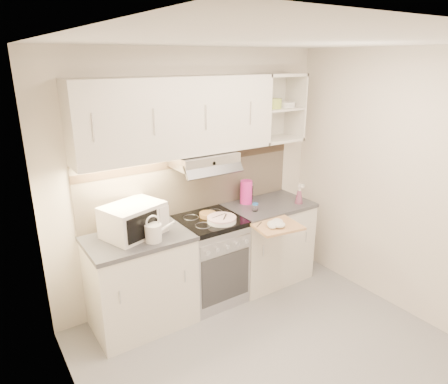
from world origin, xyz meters
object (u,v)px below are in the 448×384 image
object	(u,v)px
spray_bottle	(299,195)
plate_stack	(222,219)
microwave	(133,220)
cutting_board	(276,225)
electric_range	(210,259)
glass_jar	(249,192)
pink_pitcher	(246,192)
watering_can	(154,232)

from	to	relation	value
spray_bottle	plate_stack	bearing A→B (deg)	168.01
microwave	cutting_board	distance (m)	1.34
electric_range	glass_jar	bearing A→B (deg)	17.48
plate_stack	cutting_board	bearing A→B (deg)	-35.83
pink_pitcher	glass_jar	xyz separation A→B (m)	(0.07, 0.05, -0.03)
microwave	glass_jar	xyz separation A→B (m)	(1.39, 0.15, -0.04)
electric_range	pink_pitcher	xyz separation A→B (m)	(0.56, 0.15, 0.58)
glass_jar	cutting_board	world-z (taller)	glass_jar
pink_pitcher	cutting_board	world-z (taller)	pink_pitcher
pink_pitcher	spray_bottle	bearing A→B (deg)	-43.22
microwave	pink_pitcher	size ratio (longest dim) A/B	2.33
pink_pitcher	glass_jar	world-z (taller)	pink_pitcher
electric_range	watering_can	bearing A→B (deg)	-165.54
electric_range	spray_bottle	world-z (taller)	spray_bottle
electric_range	plate_stack	bearing A→B (deg)	-70.04
plate_stack	pink_pitcher	xyz separation A→B (m)	(0.51, 0.29, 0.10)
electric_range	microwave	xyz separation A→B (m)	(-0.76, 0.05, 0.59)
pink_pitcher	spray_bottle	distance (m)	0.57
watering_can	plate_stack	world-z (taller)	watering_can
plate_stack	spray_bottle	distance (m)	0.99
watering_can	plate_stack	bearing A→B (deg)	5.37
cutting_board	spray_bottle	bearing A→B (deg)	34.19
microwave	electric_range	bearing A→B (deg)	-22.06
microwave	cutting_board	bearing A→B (deg)	-40.31
pink_pitcher	glass_jar	distance (m)	0.09
microwave	glass_jar	size ratio (longest dim) A/B	2.96
watering_can	pink_pitcher	xyz separation A→B (m)	(1.22, 0.32, 0.04)
plate_stack	pink_pitcher	world-z (taller)	pink_pitcher
electric_range	microwave	world-z (taller)	microwave
pink_pitcher	spray_bottle	world-z (taller)	pink_pitcher
electric_range	glass_jar	distance (m)	0.86
plate_stack	pink_pitcher	bearing A→B (deg)	29.76
watering_can	spray_bottle	world-z (taller)	watering_can
electric_range	watering_can	size ratio (longest dim) A/B	3.18
pink_pitcher	cutting_board	size ratio (longest dim) A/B	0.58
microwave	watering_can	size ratio (longest dim) A/B	2.10
glass_jar	spray_bottle	distance (m)	0.55
electric_range	glass_jar	size ratio (longest dim) A/B	4.49
electric_range	microwave	bearing A→B (deg)	176.20
watering_can	spray_bottle	xyz separation A→B (m)	(1.70, -0.00, 0.00)
glass_jar	watering_can	bearing A→B (deg)	-164.04
pink_pitcher	watering_can	bearing A→B (deg)	-174.44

